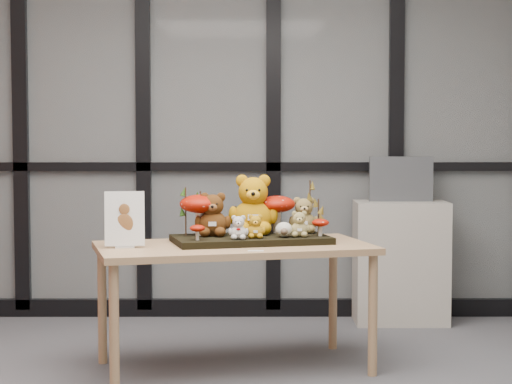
{
  "coord_description": "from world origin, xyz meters",
  "views": [
    {
      "loc": [
        0.31,
        -3.95,
        1.31
      ],
      "look_at": [
        0.33,
        0.99,
        0.97
      ],
      "focal_mm": 65.0,
      "sensor_mm": 36.0,
      "label": 1
    }
  ],
  "objects_px": {
    "bear_pooh_yellow": "(253,201)",
    "sign_holder": "(125,222)",
    "mushroom_back_left": "(200,213)",
    "display_table": "(234,257)",
    "bear_small_yellow": "(256,225)",
    "plush_cream_hedgehog": "(284,229)",
    "bear_brown_medium": "(213,212)",
    "diorama_tray": "(251,239)",
    "mushroom_back_right": "(277,212)",
    "cabinet": "(401,262)",
    "monitor": "(401,179)",
    "mushroom_front_right": "(320,227)",
    "bear_beige_small": "(299,223)",
    "bear_tan_back": "(304,213)",
    "bear_white_bow": "(238,226)",
    "mushroom_front_left": "(197,232)"
  },
  "relations": [
    {
      "from": "mushroom_front_left",
      "to": "monitor",
      "type": "relative_size",
      "value": 0.21
    },
    {
      "from": "cabinet",
      "to": "monitor",
      "type": "xyz_separation_m",
      "value": [
        0.0,
        0.02,
        0.56
      ]
    },
    {
      "from": "bear_brown_medium",
      "to": "bear_tan_back",
      "type": "xyz_separation_m",
      "value": [
        0.51,
        0.15,
        -0.02
      ]
    },
    {
      "from": "bear_tan_back",
      "to": "cabinet",
      "type": "bearing_deg",
      "value": 39.34
    },
    {
      "from": "bear_small_yellow",
      "to": "plush_cream_hedgehog",
      "type": "height_order",
      "value": "bear_small_yellow"
    },
    {
      "from": "mushroom_back_left",
      "to": "sign_holder",
      "type": "bearing_deg",
      "value": -146.01
    },
    {
      "from": "bear_white_bow",
      "to": "plush_cream_hedgehog",
      "type": "height_order",
      "value": "bear_white_bow"
    },
    {
      "from": "bear_tan_back",
      "to": "cabinet",
      "type": "xyz_separation_m",
      "value": [
        0.71,
        0.97,
        -0.42
      ]
    },
    {
      "from": "display_table",
      "to": "sign_holder",
      "type": "relative_size",
      "value": 5.38
    },
    {
      "from": "display_table",
      "to": "mushroom_back_right",
      "type": "xyz_separation_m",
      "value": [
        0.24,
        0.25,
        0.22
      ]
    },
    {
      "from": "bear_small_yellow",
      "to": "mushroom_front_right",
      "type": "bearing_deg",
      "value": 0.62
    },
    {
      "from": "bear_brown_medium",
      "to": "mushroom_back_left",
      "type": "xyz_separation_m",
      "value": [
        -0.07,
        0.03,
        -0.01
      ]
    },
    {
      "from": "bear_tan_back",
      "to": "sign_holder",
      "type": "relative_size",
      "value": 0.75
    },
    {
      "from": "mushroom_back_left",
      "to": "display_table",
      "type": "bearing_deg",
      "value": -33.51
    },
    {
      "from": "bear_pooh_yellow",
      "to": "cabinet",
      "type": "distance_m",
      "value": 1.51
    },
    {
      "from": "bear_beige_small",
      "to": "bear_tan_back",
      "type": "bearing_deg",
      "value": 65.55
    },
    {
      "from": "bear_pooh_yellow",
      "to": "sign_holder",
      "type": "height_order",
      "value": "bear_pooh_yellow"
    },
    {
      "from": "bear_tan_back",
      "to": "mushroom_front_right",
      "type": "relative_size",
      "value": 2.13
    },
    {
      "from": "diorama_tray",
      "to": "bear_pooh_yellow",
      "type": "relative_size",
      "value": 2.3
    },
    {
      "from": "diorama_tray",
      "to": "plush_cream_hedgehog",
      "type": "distance_m",
      "value": 0.2
    },
    {
      "from": "mushroom_front_right",
      "to": "bear_small_yellow",
      "type": "bearing_deg",
      "value": -164.84
    },
    {
      "from": "display_table",
      "to": "bear_white_bow",
      "type": "xyz_separation_m",
      "value": [
        0.03,
        -0.07,
        0.17
      ]
    },
    {
      "from": "diorama_tray",
      "to": "bear_small_yellow",
      "type": "relative_size",
      "value": 5.98
    },
    {
      "from": "diorama_tray",
      "to": "cabinet",
      "type": "xyz_separation_m",
      "value": [
        1.01,
        1.14,
        -0.29
      ]
    },
    {
      "from": "bear_pooh_yellow",
      "to": "mushroom_front_right",
      "type": "height_order",
      "value": "bear_pooh_yellow"
    },
    {
      "from": "sign_holder",
      "to": "bear_tan_back",
      "type": "bearing_deg",
      "value": 13.57
    },
    {
      "from": "mushroom_front_right",
      "to": "mushroom_back_right",
      "type": "bearing_deg",
      "value": 144.83
    },
    {
      "from": "mushroom_front_right",
      "to": "sign_holder",
      "type": "height_order",
      "value": "sign_holder"
    },
    {
      "from": "mushroom_back_right",
      "to": "bear_pooh_yellow",
      "type": "bearing_deg",
      "value": -159.54
    },
    {
      "from": "bear_small_yellow",
      "to": "sign_holder",
      "type": "xyz_separation_m",
      "value": [
        -0.69,
        -0.12,
        0.03
      ]
    },
    {
      "from": "mushroom_front_left",
      "to": "cabinet",
      "type": "bearing_deg",
      "value": 45.72
    },
    {
      "from": "display_table",
      "to": "bear_brown_medium",
      "type": "distance_m",
      "value": 0.28
    },
    {
      "from": "plush_cream_hedgehog",
      "to": "monitor",
      "type": "distance_m",
      "value": 1.48
    },
    {
      "from": "bear_small_yellow",
      "to": "plush_cream_hedgehog",
      "type": "bearing_deg",
      "value": 0.2
    },
    {
      "from": "display_table",
      "to": "mushroom_back_left",
      "type": "bearing_deg",
      "value": 131.95
    },
    {
      "from": "bear_beige_small",
      "to": "monitor",
      "type": "height_order",
      "value": "monitor"
    },
    {
      "from": "display_table",
      "to": "mushroom_back_right",
      "type": "relative_size",
      "value": 6.88
    },
    {
      "from": "display_table",
      "to": "sign_holder",
      "type": "bearing_deg",
      "value": 178.35
    },
    {
      "from": "sign_holder",
      "to": "mushroom_back_left",
      "type": "bearing_deg",
      "value": 25.89
    },
    {
      "from": "mushroom_back_left",
      "to": "mushroom_front_left",
      "type": "xyz_separation_m",
      "value": [
        0.0,
        -0.23,
        -0.08
      ]
    },
    {
      "from": "diorama_tray",
      "to": "monitor",
      "type": "relative_size",
      "value": 1.97
    },
    {
      "from": "bear_beige_small",
      "to": "bear_brown_medium",
      "type": "bearing_deg",
      "value": 159.15
    },
    {
      "from": "display_table",
      "to": "bear_beige_small",
      "type": "height_order",
      "value": "bear_beige_small"
    },
    {
      "from": "diorama_tray",
      "to": "mushroom_front_right",
      "type": "height_order",
      "value": "mushroom_front_right"
    },
    {
      "from": "bear_pooh_yellow",
      "to": "plush_cream_hedgehog",
      "type": "distance_m",
      "value": 0.28
    },
    {
      "from": "diorama_tray",
      "to": "bear_pooh_yellow",
      "type": "bearing_deg",
      "value": 69.68
    },
    {
      "from": "plush_cream_hedgehog",
      "to": "mushroom_front_left",
      "type": "relative_size",
      "value": 1.01
    },
    {
      "from": "display_table",
      "to": "plush_cream_hedgehog",
      "type": "relative_size",
      "value": 17.54
    },
    {
      "from": "bear_tan_back",
      "to": "bear_white_bow",
      "type": "distance_m",
      "value": 0.49
    },
    {
      "from": "bear_small_yellow",
      "to": "mushroom_front_right",
      "type": "xyz_separation_m",
      "value": [
        0.36,
        0.1,
        -0.02
      ]
    }
  ]
}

